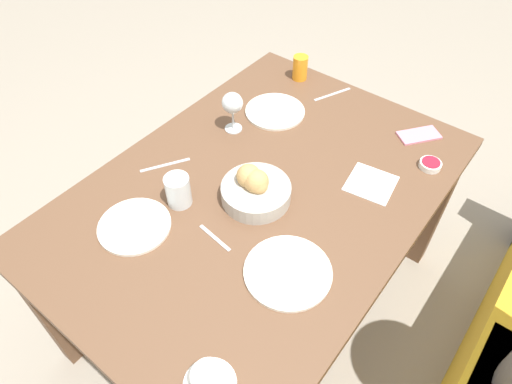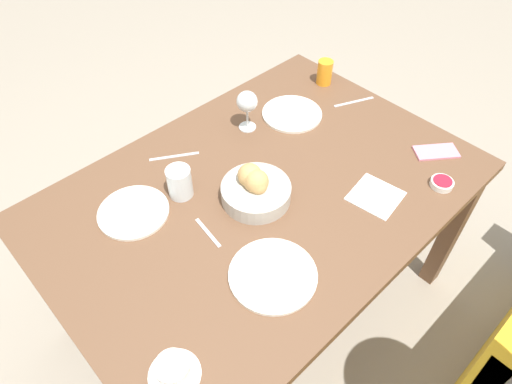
{
  "view_description": "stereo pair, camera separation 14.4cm",
  "coord_description": "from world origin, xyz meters",
  "px_view_note": "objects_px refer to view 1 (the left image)",
  "views": [
    {
      "loc": [
        0.81,
        0.62,
        1.81
      ],
      "look_at": [
        0.04,
        0.02,
        0.75
      ],
      "focal_mm": 32.0,
      "sensor_mm": 36.0,
      "label": 1
    },
    {
      "loc": [
        0.71,
        0.73,
        1.81
      ],
      "look_at": [
        0.04,
        0.02,
        0.75
      ],
      "focal_mm": 32.0,
      "sensor_mm": 36.0,
      "label": 2
    }
  ],
  "objects_px": {
    "jam_bowl_berry": "(430,164)",
    "fork_silver": "(332,94)",
    "napkin": "(371,183)",
    "water_tumbler": "(178,190)",
    "wine_glass": "(232,104)",
    "plate_near_left": "(275,111)",
    "plate_far_center": "(288,272)",
    "knife_silver": "(165,165)",
    "coffee_cup": "(209,380)",
    "plate_near_right": "(135,226)",
    "spoon_coffee": "(215,238)",
    "bread_basket": "(255,188)",
    "juice_glass": "(300,68)",
    "cell_phone": "(419,135)"
  },
  "relations": [
    {
      "from": "jam_bowl_berry",
      "to": "napkin",
      "type": "xyz_separation_m",
      "value": [
        0.2,
        -0.12,
        -0.01
      ]
    },
    {
      "from": "plate_near_right",
      "to": "jam_bowl_berry",
      "type": "relative_size",
      "value": 2.98
    },
    {
      "from": "spoon_coffee",
      "to": "coffee_cup",
      "type": "bearing_deg",
      "value": 40.19
    },
    {
      "from": "plate_far_center",
      "to": "knife_silver",
      "type": "bearing_deg",
      "value": -99.06
    },
    {
      "from": "water_tumbler",
      "to": "fork_silver",
      "type": "height_order",
      "value": "water_tumbler"
    },
    {
      "from": "fork_silver",
      "to": "cell_phone",
      "type": "bearing_deg",
      "value": 86.06
    },
    {
      "from": "plate_near_left",
      "to": "napkin",
      "type": "bearing_deg",
      "value": 76.63
    },
    {
      "from": "plate_far_center",
      "to": "cell_phone",
      "type": "relative_size",
      "value": 1.51
    },
    {
      "from": "coffee_cup",
      "to": "fork_silver",
      "type": "distance_m",
      "value": 1.23
    },
    {
      "from": "bread_basket",
      "to": "coffee_cup",
      "type": "relative_size",
      "value": 1.76
    },
    {
      "from": "wine_glass",
      "to": "jam_bowl_berry",
      "type": "height_order",
      "value": "wine_glass"
    },
    {
      "from": "coffee_cup",
      "to": "jam_bowl_berry",
      "type": "xyz_separation_m",
      "value": [
        -1.01,
        0.1,
        -0.01
      ]
    },
    {
      "from": "coffee_cup",
      "to": "knife_silver",
      "type": "height_order",
      "value": "coffee_cup"
    },
    {
      "from": "plate_near_right",
      "to": "jam_bowl_berry",
      "type": "bearing_deg",
      "value": 143.44
    },
    {
      "from": "wine_glass",
      "to": "jam_bowl_berry",
      "type": "relative_size",
      "value": 2.11
    },
    {
      "from": "cell_phone",
      "to": "plate_near_left",
      "type": "bearing_deg",
      "value": -66.96
    },
    {
      "from": "coffee_cup",
      "to": "knife_silver",
      "type": "bearing_deg",
      "value": -126.32
    },
    {
      "from": "water_tumbler",
      "to": "jam_bowl_berry",
      "type": "relative_size",
      "value": 1.42
    },
    {
      "from": "plate_far_center",
      "to": "jam_bowl_berry",
      "type": "height_order",
      "value": "jam_bowl_berry"
    },
    {
      "from": "bread_basket",
      "to": "napkin",
      "type": "xyz_separation_m",
      "value": [
        -0.28,
        0.26,
        -0.04
      ]
    },
    {
      "from": "wine_glass",
      "to": "plate_near_left",
      "type": "bearing_deg",
      "value": 160.82
    },
    {
      "from": "fork_silver",
      "to": "wine_glass",
      "type": "bearing_deg",
      "value": -22.77
    },
    {
      "from": "juice_glass",
      "to": "bread_basket",
      "type": "bearing_deg",
      "value": 22.98
    },
    {
      "from": "knife_silver",
      "to": "water_tumbler",
      "type": "bearing_deg",
      "value": 60.94
    },
    {
      "from": "coffee_cup",
      "to": "knife_silver",
      "type": "distance_m",
      "value": 0.77
    },
    {
      "from": "bread_basket",
      "to": "juice_glass",
      "type": "xyz_separation_m",
      "value": [
        -0.65,
        -0.28,
        0.01
      ]
    },
    {
      "from": "plate_far_center",
      "to": "wine_glass",
      "type": "relative_size",
      "value": 1.59
    },
    {
      "from": "water_tumbler",
      "to": "jam_bowl_berry",
      "type": "bearing_deg",
      "value": 139.02
    },
    {
      "from": "napkin",
      "to": "water_tumbler",
      "type": "bearing_deg",
      "value": -44.54
    },
    {
      "from": "jam_bowl_berry",
      "to": "fork_silver",
      "type": "height_order",
      "value": "jam_bowl_berry"
    },
    {
      "from": "juice_glass",
      "to": "spoon_coffee",
      "type": "distance_m",
      "value": 0.9
    },
    {
      "from": "bread_basket",
      "to": "spoon_coffee",
      "type": "xyz_separation_m",
      "value": [
        0.2,
        0.01,
        -0.04
      ]
    },
    {
      "from": "plate_near_right",
      "to": "spoon_coffee",
      "type": "distance_m",
      "value": 0.25
    },
    {
      "from": "bread_basket",
      "to": "jam_bowl_berry",
      "type": "relative_size",
      "value": 2.99
    },
    {
      "from": "jam_bowl_berry",
      "to": "fork_silver",
      "type": "relative_size",
      "value": 0.45
    },
    {
      "from": "plate_near_right",
      "to": "cell_phone",
      "type": "bearing_deg",
      "value": 151.99
    },
    {
      "from": "bread_basket",
      "to": "fork_silver",
      "type": "distance_m",
      "value": 0.65
    },
    {
      "from": "plate_near_right",
      "to": "wine_glass",
      "type": "relative_size",
      "value": 1.41
    },
    {
      "from": "water_tumbler",
      "to": "fork_silver",
      "type": "relative_size",
      "value": 0.64
    },
    {
      "from": "juice_glass",
      "to": "napkin",
      "type": "bearing_deg",
      "value": 55.7
    },
    {
      "from": "plate_near_left",
      "to": "wine_glass",
      "type": "bearing_deg",
      "value": -19.18
    },
    {
      "from": "plate_near_right",
      "to": "fork_silver",
      "type": "relative_size",
      "value": 1.35
    },
    {
      "from": "water_tumbler",
      "to": "wine_glass",
      "type": "height_order",
      "value": "wine_glass"
    },
    {
      "from": "plate_near_left",
      "to": "jam_bowl_berry",
      "type": "bearing_deg",
      "value": 97.84
    },
    {
      "from": "wine_glass",
      "to": "spoon_coffee",
      "type": "distance_m",
      "value": 0.52
    },
    {
      "from": "bread_basket",
      "to": "jam_bowl_berry",
      "type": "height_order",
      "value": "bread_basket"
    },
    {
      "from": "plate_near_left",
      "to": "fork_silver",
      "type": "distance_m",
      "value": 0.26
    },
    {
      "from": "bread_basket",
      "to": "water_tumbler",
      "type": "distance_m",
      "value": 0.24
    },
    {
      "from": "spoon_coffee",
      "to": "water_tumbler",
      "type": "bearing_deg",
      "value": -102.2
    },
    {
      "from": "plate_near_left",
      "to": "fork_silver",
      "type": "xyz_separation_m",
      "value": [
        -0.24,
        0.11,
        -0.0
      ]
    }
  ]
}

